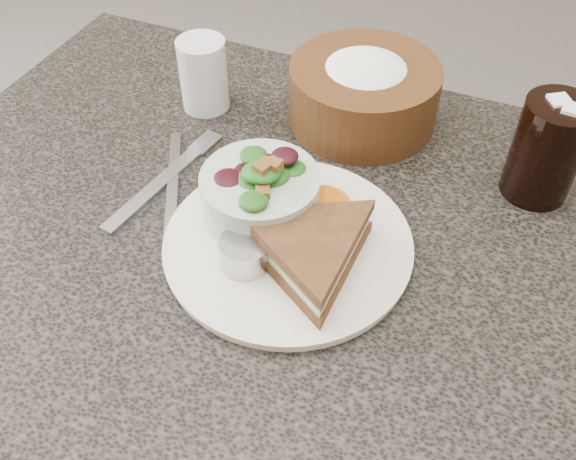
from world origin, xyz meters
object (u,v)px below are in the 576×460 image
(sandwich, at_px, (310,249))
(bread_basket, at_px, (364,85))
(dressing_ramekin, at_px, (245,253))
(cola_glass, at_px, (548,146))
(salad_bowl, at_px, (260,188))
(dining_table, at_px, (292,394))
(water_glass, at_px, (203,74))
(dinner_plate, at_px, (288,245))

(sandwich, height_order, bread_basket, bread_basket)
(dressing_ramekin, height_order, cola_glass, cola_glass)
(salad_bowl, bearing_deg, dining_table, -1.79)
(salad_bowl, height_order, bread_basket, bread_basket)
(bread_basket, xyz_separation_m, cola_glass, (0.24, -0.05, 0.01))
(water_glass, bearing_deg, dining_table, -40.84)
(sandwich, distance_m, cola_glass, 0.31)
(dining_table, xyz_separation_m, dinner_plate, (0.00, -0.03, 0.38))
(dressing_ramekin, relative_size, cola_glass, 0.40)
(sandwich, xyz_separation_m, dressing_ramekin, (-0.06, -0.03, -0.01))
(dinner_plate, distance_m, dressing_ramekin, 0.06)
(sandwich, distance_m, water_glass, 0.34)
(salad_bowl, xyz_separation_m, bread_basket, (0.05, 0.23, 0.01))
(dinner_plate, relative_size, dressing_ramekin, 4.96)
(dining_table, bearing_deg, dressing_ramekin, -108.84)
(dinner_plate, xyz_separation_m, dressing_ramekin, (-0.03, -0.05, 0.02))
(dining_table, distance_m, salad_bowl, 0.43)
(dinner_plate, xyz_separation_m, salad_bowl, (-0.05, 0.03, 0.05))
(salad_bowl, bearing_deg, cola_glass, 31.93)
(dining_table, xyz_separation_m, water_glass, (-0.21, 0.18, 0.43))
(dinner_plate, distance_m, bread_basket, 0.27)
(sandwich, distance_m, dressing_ramekin, 0.07)
(dinner_plate, distance_m, water_glass, 0.30)
(dressing_ramekin, height_order, bread_basket, bread_basket)
(dining_table, bearing_deg, water_glass, 139.16)
(sandwich, xyz_separation_m, water_glass, (-0.25, 0.23, 0.01))
(salad_bowl, relative_size, cola_glass, 0.98)
(dinner_plate, height_order, dressing_ramekin, dressing_ramekin)
(dining_table, relative_size, sandwich, 5.66)
(cola_glass, bearing_deg, salad_bowl, -148.07)
(dining_table, relative_size, dressing_ramekin, 18.05)
(dressing_ramekin, xyz_separation_m, cola_glass, (0.27, 0.25, 0.04))
(salad_bowl, bearing_deg, dinner_plate, -32.07)
(sandwich, xyz_separation_m, cola_glass, (0.21, 0.23, 0.03))
(cola_glass, height_order, water_glass, cola_glass)
(sandwich, height_order, cola_glass, cola_glass)
(dining_table, bearing_deg, dinner_plate, -80.76)
(dressing_ramekin, bearing_deg, dining_table, 71.16)
(dressing_ramekin, bearing_deg, water_glass, 125.75)
(dinner_plate, bearing_deg, bread_basket, 90.09)
(dressing_ramekin, distance_m, water_glass, 0.32)
(dressing_ramekin, xyz_separation_m, water_glass, (-0.18, 0.26, 0.02))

